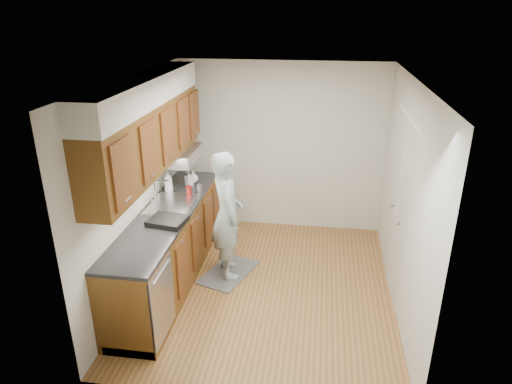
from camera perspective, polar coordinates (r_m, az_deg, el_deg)
floor at (r=5.71m, az=1.28°, el=-11.77°), size 3.50×3.50×0.00m
ceiling at (r=4.77m, az=1.54°, el=13.91°), size 3.50×3.50×0.00m
wall_left at (r=5.48m, az=-14.37°, el=0.78°), size 0.02×3.50×2.50m
wall_right at (r=5.17m, az=18.15°, el=-1.01°), size 0.02×3.50×2.50m
wall_back at (r=6.75m, az=3.22°, el=5.54°), size 3.00×0.02×2.50m
counter at (r=5.69m, az=-10.83°, el=-6.52°), size 0.64×2.80×1.30m
upper_cabinets at (r=5.25m, az=-13.20°, el=7.98°), size 0.47×2.80×1.21m
closet_door at (r=5.52m, az=17.29°, el=-1.92°), size 0.02×1.22×2.05m
floor_mat at (r=5.97m, az=-3.45°, el=-10.00°), size 0.72×0.93×0.02m
person at (r=5.53m, az=-3.67°, el=-1.88°), size 0.65×0.77×1.83m
soap_bottle_a at (r=5.99m, az=-10.91°, el=1.31°), size 0.16×0.16×0.30m
soap_bottle_b at (r=6.18m, az=-8.37°, el=1.66°), size 0.13×0.13×0.20m
soap_bottle_c at (r=6.28m, az=-7.87°, el=1.90°), size 0.18×0.18×0.18m
soda_can at (r=5.86m, az=-8.39°, el=0.13°), size 0.08×0.08×0.13m
steel_can at (r=5.93m, az=-7.12°, el=0.41°), size 0.07×0.07×0.12m
dish_rack at (r=5.18m, az=-10.99°, el=-3.57°), size 0.44×0.39×0.06m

